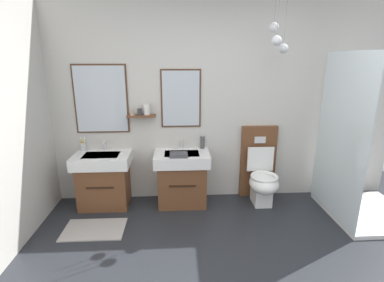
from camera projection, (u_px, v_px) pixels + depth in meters
name	position (u px, v px, depth m)	size (l,w,h in m)	color
wall_back	(221.00, 102.00, 3.87)	(4.67, 0.61, 2.62)	beige
bath_mat	(94.00, 229.00, 3.33)	(0.68, 0.44, 0.01)	#9E9993
vanity_sink_left	(104.00, 178.00, 3.80)	(0.70, 0.49, 0.71)	brown
tap_on_left_sink	(105.00, 145.00, 3.86)	(0.03, 0.13, 0.11)	silver
vanity_sink_right	(182.00, 177.00, 3.85)	(0.70, 0.49, 0.71)	brown
tap_on_right_sink	(181.00, 143.00, 3.91)	(0.03, 0.13, 0.11)	silver
toilet	(261.00, 175.00, 3.91)	(0.48, 0.62, 1.00)	brown
toothbrush_cup	(83.00, 146.00, 3.83)	(0.07, 0.07, 0.19)	silver
soap_dispenser	(203.00, 142.00, 3.92)	(0.06, 0.06, 0.20)	#4C4C51
folded_hand_towel	(179.00, 155.00, 3.61)	(0.22, 0.16, 0.04)	#47474C
shower_tray	(358.00, 185.00, 3.53)	(0.97, 1.03, 1.95)	white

